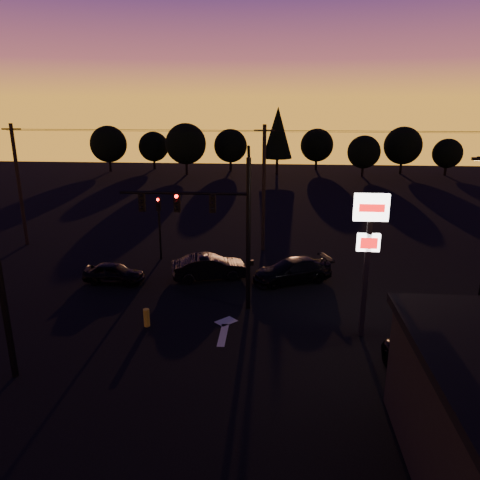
% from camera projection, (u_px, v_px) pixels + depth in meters
% --- Properties ---
extents(ground, '(120.00, 120.00, 0.00)m').
position_uv_depth(ground, '(210.00, 345.00, 21.21)').
color(ground, black).
rests_on(ground, ground).
extents(lane_arrow, '(1.20, 3.10, 0.01)m').
position_uv_depth(lane_arrow, '(225.00, 328.00, 22.76)').
color(lane_arrow, beige).
rests_on(lane_arrow, ground).
extents(traffic_signal_mast, '(6.79, 0.52, 8.58)m').
position_uv_depth(traffic_signal_mast, '(217.00, 218.00, 23.57)').
color(traffic_signal_mast, black).
rests_on(traffic_signal_mast, ground).
extents(secondary_signal, '(0.30, 0.31, 4.35)m').
position_uv_depth(secondary_signal, '(159.00, 219.00, 31.68)').
color(secondary_signal, black).
rests_on(secondary_signal, ground).
extents(pylon_sign, '(1.50, 0.28, 6.80)m').
position_uv_depth(pylon_sign, '(369.00, 236.00, 20.69)').
color(pylon_sign, black).
rests_on(pylon_sign, ground).
extents(utility_pole_0, '(1.40, 0.26, 9.00)m').
position_uv_depth(utility_pole_0, '(19.00, 185.00, 34.36)').
color(utility_pole_0, black).
rests_on(utility_pole_0, ground).
extents(utility_pole_1, '(1.40, 0.26, 9.00)m').
position_uv_depth(utility_pole_1, '(264.00, 188.00, 33.06)').
color(utility_pole_1, black).
rests_on(utility_pole_1, ground).
extents(power_wires, '(36.00, 1.22, 0.07)m').
position_uv_depth(power_wires, '(265.00, 131.00, 31.89)').
color(power_wires, black).
rests_on(power_wires, ground).
extents(bollard, '(0.30, 0.30, 0.90)m').
position_uv_depth(bollard, '(147.00, 318.00, 22.88)').
color(bollard, gold).
rests_on(bollard, ground).
extents(tree_0, '(5.36, 5.36, 6.74)m').
position_uv_depth(tree_0, '(108.00, 144.00, 69.27)').
color(tree_0, black).
rests_on(tree_0, ground).
extents(tree_1, '(4.54, 4.54, 5.71)m').
position_uv_depth(tree_1, '(154.00, 147.00, 71.87)').
color(tree_1, black).
rests_on(tree_1, ground).
extents(tree_2, '(5.77, 5.78, 7.26)m').
position_uv_depth(tree_2, '(186.00, 144.00, 66.40)').
color(tree_2, black).
rests_on(tree_2, ground).
extents(tree_3, '(4.95, 4.95, 6.22)m').
position_uv_depth(tree_3, '(230.00, 146.00, 69.96)').
color(tree_3, black).
rests_on(tree_3, ground).
extents(tree_4, '(4.18, 4.18, 9.50)m').
position_uv_depth(tree_4, '(278.00, 133.00, 65.95)').
color(tree_4, black).
rests_on(tree_4, ground).
extents(tree_5, '(4.95, 4.95, 6.22)m').
position_uv_depth(tree_5, '(317.00, 145.00, 70.93)').
color(tree_5, black).
rests_on(tree_5, ground).
extents(tree_6, '(4.54, 4.54, 5.71)m').
position_uv_depth(tree_6, '(364.00, 152.00, 64.86)').
color(tree_6, black).
rests_on(tree_6, ground).
extents(tree_7, '(5.36, 5.36, 6.74)m').
position_uv_depth(tree_7, '(403.00, 146.00, 67.11)').
color(tree_7, black).
rests_on(tree_7, ground).
extents(tree_8, '(4.12, 4.12, 5.19)m').
position_uv_depth(tree_8, '(447.00, 153.00, 65.99)').
color(tree_8, black).
rests_on(tree_8, ground).
extents(car_left, '(3.74, 1.71, 1.24)m').
position_uv_depth(car_left, '(114.00, 273.00, 28.19)').
color(car_left, black).
rests_on(car_left, ground).
extents(car_mid, '(4.83, 2.78, 1.51)m').
position_uv_depth(car_mid, '(209.00, 267.00, 28.79)').
color(car_mid, black).
rests_on(car_mid, ground).
extents(car_right, '(5.26, 3.70, 1.41)m').
position_uv_depth(car_right, '(292.00, 271.00, 28.35)').
color(car_right, black).
rests_on(car_right, ground).
extents(suv_parked, '(3.61, 5.59, 1.43)m').
position_uv_depth(suv_parked, '(438.00, 374.00, 17.78)').
color(suv_parked, black).
rests_on(suv_parked, ground).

